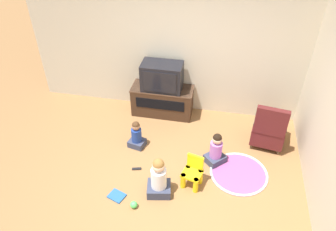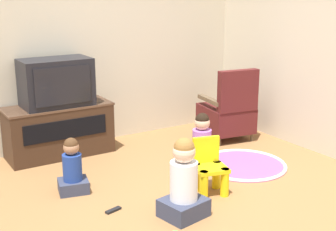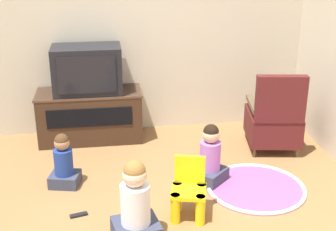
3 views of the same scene
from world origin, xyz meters
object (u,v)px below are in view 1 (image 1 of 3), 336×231
Objects in this scene: black_armchair at (269,129)px; toy_ball at (134,205)px; television at (162,76)px; child_watching_left at (137,136)px; child_watching_right at (216,150)px; book at (117,196)px; tv_cabinet at (162,100)px; yellow_kid_chair at (192,174)px; child_watching_center at (159,179)px; remote_control at (137,169)px.

toy_ball is (-1.94, -1.78, -0.29)m from black_armchair.
child_watching_left is at bearing -103.24° from television.
child_watching_right is at bearing 7.67° from child_watching_left.
toy_ball is 0.37× the size of book.
tv_cabinet is 2.08m from black_armchair.
black_armchair is 1.78× the size of yellow_kid_chair.
tv_cabinet is 1.98× the size of child_watching_right.
black_armchair is 2.65m from toy_ball.
television is at bearing -76.21° from book.
book is (-0.31, 0.14, -0.04)m from toy_ball.
remote_control is (-0.46, 0.39, -0.29)m from child_watching_center.
television reaches higher than child_watching_center.
television reaches higher than yellow_kid_chair.
child_watching_center is (0.61, -0.95, 0.07)m from child_watching_left.
yellow_kid_chair is at bearing 19.50° from child_watching_center.
book is at bearing 156.04° from toy_ball.
child_watching_left is at bearing 90.08° from remote_control.
black_armchair is at bearing -15.05° from television.
tv_cabinet is at bearing -76.17° from book.
television is 1.47× the size of yellow_kid_chair.
television is at bearing 72.16° from remote_control.
yellow_kid_chair is at bearing 38.28° from toy_ball.
yellow_kid_chair is at bearing -19.16° from child_watching_left.
child_watching_left is 1.34m from toy_ball.
tv_cabinet is 1.72× the size of child_watching_center.
child_watching_right is at bearing -123.50° from book.
child_watching_left is (-0.24, -1.04, -0.07)m from tv_cabinet.
television is 7.04× the size of toy_ball.
television reaches higher than tv_cabinet.
child_watching_right is (1.14, -1.18, -0.05)m from tv_cabinet.
television is at bearing 91.54° from toy_ball.
black_armchair is at bearing -123.62° from book.
tv_cabinet is at bearing 90.10° from child_watching_left.
child_watching_center reaches higher than toy_ball.
black_armchair is 2.18m from child_watching_center.
book is at bearing -142.05° from yellow_kid_chair.
remote_control is at bearing 102.46° from toy_ball.
child_watching_center is at bearing 50.01° from black_armchair.
yellow_kid_chair is (-1.17, -1.17, -0.13)m from black_armchair.
tv_cabinet is 4.13× the size of book.
toy_ball is at bearing -88.46° from television.
television is at bearing 90.03° from child_watching_center.
book is (-0.00, -1.15, -0.22)m from child_watching_left.
child_watching_center is at bearing -54.47° from remote_control.
black_armchair reaches higher than yellow_kid_chair.
tv_cabinet is 2.03m from child_watching_center.
child_watching_left reaches higher than remote_control.
yellow_kid_chair is (0.83, -1.71, -0.64)m from television.
child_watching_left is 1.85× the size of book.
black_armchair is at bearing -15.41° from tv_cabinet.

